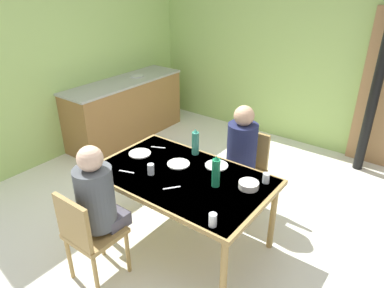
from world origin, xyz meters
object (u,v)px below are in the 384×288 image
(chair_near_diner, at_px, (88,233))
(person_far_diner, at_px, (241,148))
(water_bottle_green_far, at_px, (216,172))
(person_near_diner, at_px, (97,196))
(chair_far_diner, at_px, (246,167))
(kitchen_counter, at_px, (125,109))
(water_bottle_green_near, at_px, (195,142))
(dining_table, at_px, (182,181))
(serving_bowl_center, at_px, (249,185))

(chair_near_diner, relative_size, person_far_diner, 1.13)
(water_bottle_green_far, bearing_deg, person_near_diner, -130.26)
(chair_far_diner, height_order, water_bottle_green_far, water_bottle_green_far)
(person_far_diner, bearing_deg, water_bottle_green_far, 101.56)
(kitchen_counter, xyz_separation_m, water_bottle_green_near, (2.04, -0.96, 0.41))
(water_bottle_green_near, bearing_deg, dining_table, -70.15)
(dining_table, distance_m, person_near_diner, 0.77)
(water_bottle_green_far, height_order, serving_bowl_center, water_bottle_green_far)
(water_bottle_green_far, bearing_deg, kitchen_counter, 152.32)
(water_bottle_green_near, bearing_deg, serving_bowl_center, -17.11)
(chair_far_diner, xyz_separation_m, person_near_diner, (-0.49, -1.54, 0.28))
(water_bottle_green_near, bearing_deg, water_bottle_green_far, -37.04)
(serving_bowl_center, bearing_deg, person_far_diner, 125.38)
(chair_near_diner, bearing_deg, chair_far_diner, 73.71)
(kitchen_counter, relative_size, water_bottle_green_near, 7.27)
(kitchen_counter, relative_size, serving_bowl_center, 11.49)
(kitchen_counter, xyz_separation_m, chair_far_diner, (2.38, -0.52, 0.05))
(serving_bowl_center, bearing_deg, dining_table, -162.82)
(dining_table, height_order, water_bottle_green_near, water_bottle_green_near)
(chair_far_diner, relative_size, person_far_diner, 1.13)
(chair_far_diner, height_order, person_near_diner, person_near_diner)
(person_near_diner, bearing_deg, person_far_diner, 70.77)
(person_near_diner, distance_m, person_far_diner, 1.49)
(serving_bowl_center, bearing_deg, person_near_diner, -134.51)
(chair_far_diner, bearing_deg, serving_bowl_center, 119.43)
(person_near_diner, xyz_separation_m, serving_bowl_center, (0.87, 0.88, -0.02))
(chair_near_diner, height_order, water_bottle_green_far, water_bottle_green_far)
(person_near_diner, height_order, water_bottle_green_near, person_near_diner)
(person_near_diner, height_order, serving_bowl_center, person_near_diner)
(person_near_diner, bearing_deg, chair_far_diner, 72.36)
(chair_far_diner, bearing_deg, dining_table, 76.82)
(water_bottle_green_far, xyz_separation_m, serving_bowl_center, (0.24, 0.14, -0.11))
(dining_table, distance_m, water_bottle_green_far, 0.39)
(chair_far_diner, xyz_separation_m, water_bottle_green_near, (-0.34, -0.44, 0.36))
(chair_near_diner, distance_m, person_near_diner, 0.31)
(water_bottle_green_far, bearing_deg, person_far_diner, 101.56)
(person_far_diner, bearing_deg, water_bottle_green_near, 42.13)
(dining_table, xyz_separation_m, chair_near_diner, (-0.29, -0.84, -0.17))
(kitchen_counter, distance_m, person_far_diner, 2.49)
(kitchen_counter, height_order, water_bottle_green_near, water_bottle_green_near)
(person_near_diner, distance_m, water_bottle_green_far, 0.98)
(dining_table, bearing_deg, person_near_diner, -112.69)
(dining_table, relative_size, person_far_diner, 2.05)
(person_far_diner, height_order, water_bottle_green_far, person_far_diner)
(dining_table, relative_size, person_near_diner, 2.05)
(chair_near_diner, bearing_deg, water_bottle_green_far, 54.42)
(kitchen_counter, bearing_deg, chair_near_diner, -49.34)
(person_far_diner, bearing_deg, kitchen_counter, -15.34)
(person_near_diner, bearing_deg, water_bottle_green_near, 82.18)
(chair_near_diner, bearing_deg, water_bottle_green_near, 83.03)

